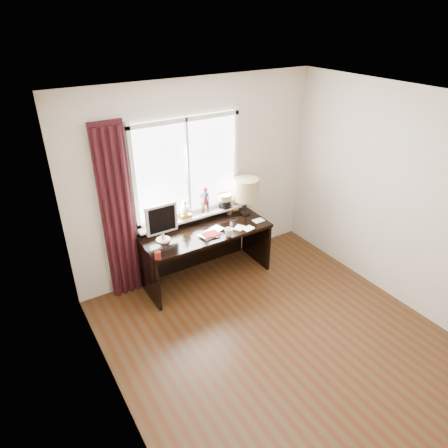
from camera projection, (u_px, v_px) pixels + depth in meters
floor at (288, 349)px, 4.39m from camera, size 3.50×4.00×0.00m
ceiling at (313, 109)px, 3.15m from camera, size 3.50×4.00×0.00m
wall_back at (197, 180)px, 5.26m from camera, size 3.50×0.00×2.60m
wall_left at (118, 315)px, 2.96m from camera, size 0.00×4.00×2.60m
wall_right at (414, 206)px, 4.58m from camera, size 0.00×4.00×2.60m
laptop at (211, 232)px, 5.12m from camera, size 0.42×0.33×0.03m
mug at (228, 232)px, 5.05m from camera, size 0.15×0.15×0.11m
red_cup at (158, 255)px, 4.58m from camera, size 0.07×0.07×0.10m
window at (191, 183)px, 5.16m from camera, size 1.52×0.21×1.40m
curtain at (118, 216)px, 4.76m from camera, size 0.38×0.09×2.25m
desk at (202, 243)px, 5.39m from camera, size 1.70×0.70×0.75m
monitor at (162, 221)px, 4.84m from camera, size 0.40×0.18×0.49m
notebook_stack at (210, 235)px, 5.06m from camera, size 0.24×0.18×0.03m
brush_holder at (229, 209)px, 5.59m from camera, size 0.09×0.09×0.25m
icon_frame at (236, 207)px, 5.65m from camera, size 0.10×0.03×0.13m
table_lamp at (246, 189)px, 5.45m from camera, size 0.35×0.35×0.52m
loose_papers at (249, 225)px, 5.31m from camera, size 0.50×0.23×0.00m
desk_cables at (221, 227)px, 5.27m from camera, size 0.53×0.34×0.01m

